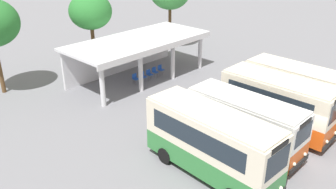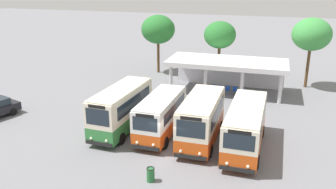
{
  "view_description": "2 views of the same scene",
  "coord_description": "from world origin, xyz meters",
  "px_view_note": "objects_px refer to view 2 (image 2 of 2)",
  "views": [
    {
      "loc": [
        -17.02,
        -6.16,
        11.27
      ],
      "look_at": [
        -2.39,
        7.73,
        2.03
      ],
      "focal_mm": 37.65,
      "sensor_mm": 36.0,
      "label": 1
    },
    {
      "loc": [
        6.33,
        -21.53,
        11.87
      ],
      "look_at": [
        -2.14,
        6.42,
        2.03
      ],
      "focal_mm": 38.31,
      "sensor_mm": 36.0,
      "label": 2
    }
  ],
  "objects_px": {
    "city_bus_fourth_amber": "(246,126)",
    "waiting_chair_fourth_seat": "(235,90)",
    "city_bus_middle_cream": "(201,118)",
    "litter_bin_apron": "(151,174)",
    "city_bus_nearest_orange": "(121,108)",
    "waiting_chair_second_from_end": "(220,89)",
    "waiting_chair_end_by_column": "(214,88)",
    "city_bus_second_in_row": "(161,114)",
    "waiting_chair_fifth_seat": "(242,90)",
    "waiting_chair_middle_seat": "(227,89)"
  },
  "relations": [
    {
      "from": "waiting_chair_fourth_seat",
      "to": "waiting_chair_fifth_seat",
      "type": "distance_m",
      "value": 0.73
    },
    {
      "from": "waiting_chair_end_by_column",
      "to": "litter_bin_apron",
      "type": "relative_size",
      "value": 0.96
    },
    {
      "from": "city_bus_nearest_orange",
      "to": "city_bus_fourth_amber",
      "type": "height_order",
      "value": "city_bus_nearest_orange"
    },
    {
      "from": "city_bus_second_in_row",
      "to": "city_bus_middle_cream",
      "type": "height_order",
      "value": "city_bus_middle_cream"
    },
    {
      "from": "city_bus_nearest_orange",
      "to": "waiting_chair_second_from_end",
      "type": "bearing_deg",
      "value": 62.42
    },
    {
      "from": "city_bus_fourth_amber",
      "to": "waiting_chair_end_by_column",
      "type": "height_order",
      "value": "city_bus_fourth_amber"
    },
    {
      "from": "city_bus_fourth_amber",
      "to": "waiting_chair_middle_seat",
      "type": "bearing_deg",
      "value": 103.44
    },
    {
      "from": "litter_bin_apron",
      "to": "city_bus_nearest_orange",
      "type": "bearing_deg",
      "value": 126.25
    },
    {
      "from": "city_bus_middle_cream",
      "to": "waiting_chair_middle_seat",
      "type": "height_order",
      "value": "city_bus_middle_cream"
    },
    {
      "from": "city_bus_nearest_orange",
      "to": "city_bus_middle_cream",
      "type": "relative_size",
      "value": 1.06
    },
    {
      "from": "waiting_chair_second_from_end",
      "to": "waiting_chair_fifth_seat",
      "type": "distance_m",
      "value": 2.19
    },
    {
      "from": "waiting_chair_second_from_end",
      "to": "waiting_chair_fifth_seat",
      "type": "bearing_deg",
      "value": 3.16
    },
    {
      "from": "city_bus_middle_cream",
      "to": "city_bus_fourth_amber",
      "type": "bearing_deg",
      "value": -3.92
    },
    {
      "from": "city_bus_fourth_amber",
      "to": "waiting_chair_second_from_end",
      "type": "distance_m",
      "value": 12.54
    },
    {
      "from": "litter_bin_apron",
      "to": "waiting_chair_end_by_column",
      "type": "bearing_deg",
      "value": 87.91
    },
    {
      "from": "city_bus_middle_cream",
      "to": "waiting_chair_fifth_seat",
      "type": "height_order",
      "value": "city_bus_middle_cream"
    },
    {
      "from": "waiting_chair_second_from_end",
      "to": "waiting_chair_middle_seat",
      "type": "distance_m",
      "value": 0.73
    },
    {
      "from": "city_bus_nearest_orange",
      "to": "litter_bin_apron",
      "type": "height_order",
      "value": "city_bus_nearest_orange"
    },
    {
      "from": "city_bus_middle_cream",
      "to": "waiting_chair_fourth_seat",
      "type": "relative_size",
      "value": 8.12
    },
    {
      "from": "waiting_chair_fourth_seat",
      "to": "waiting_chair_middle_seat",
      "type": "bearing_deg",
      "value": -174.69
    },
    {
      "from": "city_bus_fourth_amber",
      "to": "waiting_chair_second_from_end",
      "type": "height_order",
      "value": "city_bus_fourth_amber"
    },
    {
      "from": "waiting_chair_second_from_end",
      "to": "waiting_chair_fifth_seat",
      "type": "xyz_separation_m",
      "value": [
        2.19,
        0.12,
        0.0
      ]
    },
    {
      "from": "city_bus_nearest_orange",
      "to": "waiting_chair_end_by_column",
      "type": "xyz_separation_m",
      "value": [
        5.29,
        11.67,
        -1.41
      ]
    },
    {
      "from": "city_bus_fourth_amber",
      "to": "litter_bin_apron",
      "type": "relative_size",
      "value": 8.92
    },
    {
      "from": "city_bus_middle_cream",
      "to": "waiting_chair_second_from_end",
      "type": "xyz_separation_m",
      "value": [
        -0.39,
        11.73,
        -1.37
      ]
    },
    {
      "from": "city_bus_second_in_row",
      "to": "waiting_chair_middle_seat",
      "type": "relative_size",
      "value": 7.98
    },
    {
      "from": "waiting_chair_middle_seat",
      "to": "waiting_chair_fourth_seat",
      "type": "xyz_separation_m",
      "value": [
        0.73,
        0.07,
        0.0
      ]
    },
    {
      "from": "city_bus_middle_cream",
      "to": "litter_bin_apron",
      "type": "bearing_deg",
      "value": -106.11
    },
    {
      "from": "waiting_chair_second_from_end",
      "to": "city_bus_second_in_row",
      "type": "bearing_deg",
      "value": -103.85
    },
    {
      "from": "waiting_chair_end_by_column",
      "to": "waiting_chair_second_from_end",
      "type": "height_order",
      "value": "same"
    },
    {
      "from": "waiting_chair_fifth_seat",
      "to": "litter_bin_apron",
      "type": "bearing_deg",
      "value": -101.25
    },
    {
      "from": "litter_bin_apron",
      "to": "waiting_chair_fifth_seat",
      "type": "bearing_deg",
      "value": 78.75
    },
    {
      "from": "city_bus_nearest_orange",
      "to": "city_bus_second_in_row",
      "type": "distance_m",
      "value": 3.21
    },
    {
      "from": "city_bus_nearest_orange",
      "to": "waiting_chair_end_by_column",
      "type": "height_order",
      "value": "city_bus_nearest_orange"
    },
    {
      "from": "city_bus_second_in_row",
      "to": "litter_bin_apron",
      "type": "height_order",
      "value": "city_bus_second_in_row"
    },
    {
      "from": "waiting_chair_middle_seat",
      "to": "city_bus_fourth_amber",
      "type": "bearing_deg",
      "value": -76.56
    },
    {
      "from": "city_bus_second_in_row",
      "to": "waiting_chair_middle_seat",
      "type": "bearing_deg",
      "value": 72.79
    },
    {
      "from": "waiting_chair_fifth_seat",
      "to": "waiting_chair_middle_seat",
      "type": "bearing_deg",
      "value": -176.14
    },
    {
      "from": "city_bus_middle_cream",
      "to": "waiting_chair_fifth_seat",
      "type": "distance_m",
      "value": 12.06
    },
    {
      "from": "waiting_chair_fourth_seat",
      "to": "litter_bin_apron",
      "type": "xyz_separation_m",
      "value": [
        -2.85,
        -17.95,
        -0.07
      ]
    },
    {
      "from": "waiting_chair_second_from_end",
      "to": "waiting_chair_fourth_seat",
      "type": "xyz_separation_m",
      "value": [
        1.46,
        0.09,
        0.0
      ]
    },
    {
      "from": "city_bus_second_in_row",
      "to": "waiting_chair_middle_seat",
      "type": "xyz_separation_m",
      "value": [
        3.55,
        11.46,
        -1.2
      ]
    },
    {
      "from": "city_bus_fourth_amber",
      "to": "waiting_chair_fourth_seat",
      "type": "height_order",
      "value": "city_bus_fourth_amber"
    },
    {
      "from": "city_bus_nearest_orange",
      "to": "city_bus_fourth_amber",
      "type": "bearing_deg",
      "value": -2.45
    },
    {
      "from": "waiting_chair_end_by_column",
      "to": "waiting_chair_fifth_seat",
      "type": "xyz_separation_m",
      "value": [
        2.92,
        -0.02,
        0.0
      ]
    },
    {
      "from": "city_bus_fourth_amber",
      "to": "waiting_chair_fifth_seat",
      "type": "relative_size",
      "value": 9.33
    },
    {
      "from": "waiting_chair_middle_seat",
      "to": "waiting_chair_fourth_seat",
      "type": "height_order",
      "value": "same"
    },
    {
      "from": "waiting_chair_middle_seat",
      "to": "waiting_chair_fifth_seat",
      "type": "xyz_separation_m",
      "value": [
        1.46,
        0.1,
        0.0
      ]
    },
    {
      "from": "litter_bin_apron",
      "to": "waiting_chair_middle_seat",
      "type": "bearing_deg",
      "value": 83.25
    },
    {
      "from": "city_bus_fourth_amber",
      "to": "waiting_chair_fifth_seat",
      "type": "distance_m",
      "value": 12.21
    }
  ]
}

